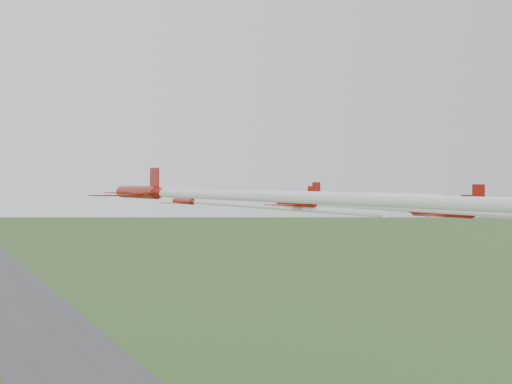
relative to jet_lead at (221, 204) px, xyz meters
name	(u,v)px	position (x,y,z in m)	size (l,w,h in m)	color
runway	(29,315)	(-1.12, 185.88, -50.05)	(38.00, 900.00, 0.04)	#373739
jet_lead	(221,204)	(0.00, 0.00, 0.00)	(8.03, 56.68, 2.41)	#A5140A
jet_row2_left	(184,192)	(-12.77, -18.48, 2.05)	(9.74, 58.08, 2.90)	#A5140A
jet_row2_right	(357,199)	(10.85, -18.17, 0.94)	(9.16, 55.25, 2.73)	#A5140A
jet_row3_left	(197,194)	(-18.59, -36.49, 2.07)	(9.82, 56.24, 2.90)	#A5140A
jet_row3_mid	(377,207)	(0.19, -35.74, 0.72)	(8.03, 58.09, 2.41)	#A5140A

